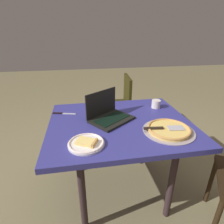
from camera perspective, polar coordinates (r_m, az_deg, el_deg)
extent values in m
plane|color=olive|center=(1.91, 2.10, -22.80)|extent=(12.00, 12.00, 0.00)
cube|color=navy|center=(1.47, 2.52, -3.72)|extent=(1.12, 0.92, 0.04)
cylinder|color=#302225|center=(2.01, 9.66, -7.69)|extent=(0.05, 0.05, 0.69)
cylinder|color=#302225|center=(1.92, -9.70, -9.48)|extent=(0.05, 0.05, 0.69)
cylinder|color=#302225|center=(1.54, 18.08, -20.43)|extent=(0.05, 0.05, 0.69)
cylinder|color=#302225|center=(1.41, -9.21, -24.43)|extent=(0.05, 0.05, 0.69)
cube|color=black|center=(1.48, -0.04, -2.40)|extent=(0.40, 0.38, 0.02)
cube|color=black|center=(1.47, -0.04, -2.04)|extent=(0.32, 0.29, 0.00)
cube|color=black|center=(1.51, -3.35, 2.86)|extent=(0.27, 0.20, 0.21)
cube|color=black|center=(1.51, -3.29, 2.84)|extent=(0.24, 0.18, 0.18)
cylinder|color=white|center=(1.19, -8.08, -9.88)|extent=(0.23, 0.23, 0.01)
torus|color=white|center=(1.19, -8.10, -9.48)|extent=(0.23, 0.23, 0.01)
cube|color=#EFCE70|center=(1.18, -8.12, -9.20)|extent=(0.15, 0.13, 0.02)
cube|color=tan|center=(1.16, -5.50, -9.72)|extent=(0.05, 0.08, 0.03)
cylinder|color=#9E9399|center=(1.39, 17.28, -5.68)|extent=(0.37, 0.37, 0.01)
cylinder|color=#E1BB5E|center=(1.38, 17.33, -5.27)|extent=(0.30, 0.30, 0.02)
torus|color=tan|center=(1.38, 17.38, -4.96)|extent=(0.31, 0.31, 0.02)
cube|color=#B0ADB8|center=(1.40, 19.37, -4.71)|extent=(0.12, 0.08, 0.00)
cube|color=black|center=(1.34, 12.89, -4.96)|extent=(0.14, 0.04, 0.01)
cube|color=#B7B6C3|center=(1.64, -13.88, -0.52)|extent=(0.15, 0.06, 0.00)
cube|color=black|center=(1.67, -16.67, -0.34)|extent=(0.09, 0.04, 0.01)
cylinder|color=silver|center=(1.76, 13.63, 2.47)|extent=(0.08, 0.08, 0.08)
cylinder|color=#492D13|center=(1.75, 13.70, 3.11)|extent=(0.07, 0.07, 0.00)
cylinder|color=black|center=(1.85, 28.52, -18.61)|extent=(0.03, 0.03, 0.45)
cylinder|color=black|center=(1.57, 29.51, -28.29)|extent=(0.03, 0.03, 0.45)
cube|color=#2E290D|center=(2.52, 0.03, 1.80)|extent=(0.49, 0.49, 0.04)
cube|color=#2E290D|center=(2.47, 4.87, 6.61)|extent=(0.07, 0.43, 0.39)
cylinder|color=#2E290D|center=(2.79, -4.57, -1.08)|extent=(0.03, 0.03, 0.42)
cylinder|color=#2E290D|center=(2.42, -4.39, -5.22)|extent=(0.03, 0.03, 0.42)
cylinder|color=#2E290D|center=(2.82, 3.81, -0.75)|extent=(0.03, 0.03, 0.42)
cylinder|color=#2E290D|center=(2.46, 5.27, -4.78)|extent=(0.03, 0.03, 0.42)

